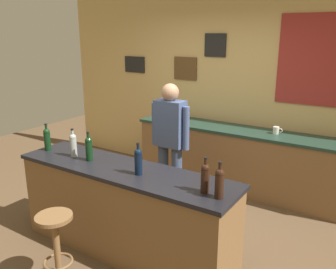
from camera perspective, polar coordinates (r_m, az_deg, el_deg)
ground_plane at (r=4.17m, az=-3.13°, el=-15.54°), size 10.00×10.00×0.00m
back_wall at (r=5.37m, az=9.78°, el=7.59°), size 6.00×0.09×2.80m
bar_counter at (r=3.67m, az=-6.99°, el=-12.07°), size 2.36×0.60×0.92m
side_counter at (r=5.13m, az=11.41°, el=-4.03°), size 3.10×0.56×0.90m
bartender at (r=4.29m, az=0.33°, el=-0.85°), size 0.52×0.21×1.62m
bar_stool at (r=3.37m, az=-17.60°, el=-15.59°), size 0.32×0.32×0.68m
wine_bottle_a at (r=4.15m, az=-18.88°, el=-0.61°), size 0.07×0.07×0.31m
wine_bottle_b at (r=3.86m, az=-15.02°, el=-1.52°), size 0.07×0.07×0.31m
wine_bottle_c at (r=3.70m, az=-12.62°, el=-2.10°), size 0.07×0.07×0.31m
wine_bottle_d at (r=3.27m, az=-4.80°, el=-4.19°), size 0.07×0.07×0.31m
wine_bottle_e at (r=2.92m, az=6.00°, el=-6.81°), size 0.07×0.07×0.31m
wine_bottle_f at (r=2.83m, az=8.28°, el=-7.61°), size 0.07×0.07×0.31m
wine_glass_a at (r=5.44m, az=0.55°, el=3.59°), size 0.07×0.07×0.16m
wine_glass_b at (r=5.30m, az=2.67°, el=3.25°), size 0.07×0.07×0.16m
coffee_mug at (r=4.88m, az=17.04°, el=0.66°), size 0.13×0.08×0.09m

